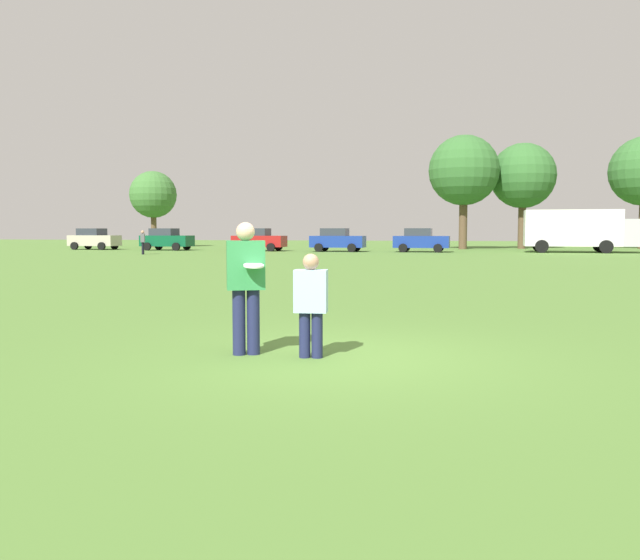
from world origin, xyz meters
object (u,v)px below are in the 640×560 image
Objects in this scene: frisbee at (254,266)px; parked_car_near_left at (94,239)px; parked_car_near_right at (421,240)px; parked_car_mid_left at (166,239)px; parked_car_mid_right at (337,240)px; bystander_far_jogger at (143,241)px; parked_car_center at (259,239)px; player_thrower at (246,280)px; player_defender at (311,300)px; box_truck at (581,229)px.

frisbee is 51.20m from parked_car_near_left.
frisbee is 0.06× the size of parked_car_near_right.
frisbee is at bearing -64.07° from parked_car_mid_left.
bystander_far_jogger is at bearing -144.78° from parked_car_mid_right.
parked_car_center is at bearing -2.01° from parked_car_mid_left.
player_thrower reaches higher than player_defender.
player_thrower is at bearing -73.52° from parked_car_center.
parked_car_mid_right is 1.00× the size of parked_car_near_right.
frisbee is at bearing -57.33° from parked_car_near_left.
box_truck is at bearing 2.47° from parked_car_center.
parked_car_near_right is (12.95, -0.09, 0.00)m from parked_car_center.
bystander_far_jogger is at bearing -161.95° from box_truck.
parked_car_mid_right is at bearing 99.35° from player_defender.
frisbee is 0.06× the size of parked_car_center.
parked_car_center is at bearing -2.84° from parked_car_near_left.
parked_car_mid_right reaches higher than player_defender.
frisbee is 44.20m from parked_car_center.
parked_car_mid_left is 1.00× the size of parked_car_mid_right.
player_thrower is 42.32m from parked_car_mid_right.
parked_car_mid_right is (21.47, -1.01, 0.00)m from parked_car_near_left.
parked_car_near_left is at bearing 123.45° from player_defender.
box_truck is (12.06, 43.41, 0.53)m from frisbee.
parked_car_near_right reaches higher than bystander_far_jogger.
bystander_far_jogger is (-5.67, -8.83, 0.01)m from parked_car_center.
parked_car_near_right is at bearing 89.36° from player_thrower.
box_truck is 31.95m from bystander_far_jogger.
parked_car_near_right is (-0.43, 42.11, 0.16)m from player_defender.
parked_car_mid_left and parked_car_near_right have the same top height.
parked_car_near_left and parked_car_mid_right have the same top height.
frisbee is (-0.73, -0.15, 0.46)m from player_defender.
player_thrower is at bearing 132.14° from frisbee.
parked_car_near_left is at bearing 122.67° from frisbee.
box_truck reaches higher than parked_car_mid_right.
parked_car_mid_left is at bearing 115.93° from frisbee.
frisbee is 0.06× the size of parked_car_mid_left.
frisbee is at bearing -105.52° from box_truck.
parked_car_mid_right is (14.56, -0.55, 0.00)m from parked_car_mid_left.
parked_car_mid_right is at bearing -178.43° from parked_car_near_right.
player_defender is 47.60m from parked_car_mid_left.
box_truck is at bearing 74.20° from player_thrower.
box_truck is at bearing 1.36° from parked_car_mid_left.
player_defender is 38.42m from bystander_far_jogger.
parked_car_near_right is (0.47, 42.07, -0.09)m from player_thrower.
player_defender is 5.03× the size of frisbee.
player_defender is at bearing -60.28° from bystander_far_jogger.
parked_car_center is at bearing 179.60° from parked_car_near_right.
parked_car_mid_right is at bearing -2.17° from parked_car_mid_left.
frisbee is at bearing -168.51° from player_defender.
parked_car_center is (-12.64, 42.35, -0.30)m from frisbee.
player_defender is 42.11m from parked_car_near_right.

